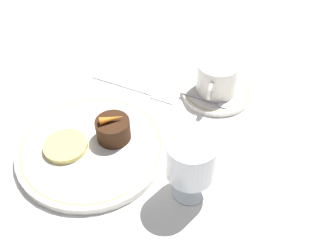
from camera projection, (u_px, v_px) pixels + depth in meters
name	position (u px, v px, depth m)	size (l,w,h in m)	color
ground_plane	(107.00, 146.00, 0.71)	(3.00, 3.00, 0.00)	white
dinner_plate	(92.00, 148.00, 0.69)	(0.26, 0.26, 0.01)	white
saucer	(217.00, 91.00, 0.81)	(0.14, 0.14, 0.01)	white
coffee_cup	(217.00, 77.00, 0.78)	(0.11, 0.08, 0.07)	white
spoon	(210.00, 101.00, 0.78)	(0.02, 0.10, 0.00)	silver
wine_glass	(191.00, 161.00, 0.58)	(0.08, 0.08, 0.12)	silver
fork	(142.00, 91.00, 0.81)	(0.03, 0.19, 0.01)	silver
dessert_cake	(113.00, 129.00, 0.69)	(0.06, 0.06, 0.04)	#381E0F
carrot_garnish	(112.00, 119.00, 0.67)	(0.04, 0.04, 0.01)	orange
pineapple_slice	(66.00, 146.00, 0.68)	(0.08, 0.08, 0.01)	#EFE075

